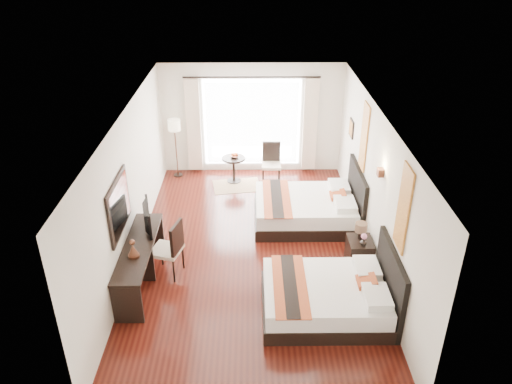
{
  "coord_description": "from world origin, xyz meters",
  "views": [
    {
      "loc": [
        -0.02,
        -8.11,
        5.62
      ],
      "look_at": [
        0.07,
        0.16,
        1.23
      ],
      "focal_mm": 35.0,
      "sensor_mm": 36.0,
      "label": 1
    }
  ],
  "objects_px": {
    "nightstand": "(359,252)",
    "bed_far": "(309,208)",
    "floor_lamp": "(174,129)",
    "window_chair": "(271,171)",
    "console_desk": "(140,263)",
    "vase": "(363,244)",
    "side_table": "(234,170)",
    "television": "(144,217)",
    "table_lamp": "(361,229)",
    "bed_near": "(330,296)",
    "fruit_bowl": "(234,157)",
    "desk_chair": "(169,258)"
  },
  "relations": [
    {
      "from": "television",
      "to": "floor_lamp",
      "type": "relative_size",
      "value": 0.56
    },
    {
      "from": "console_desk",
      "to": "window_chair",
      "type": "xyz_separation_m",
      "value": [
        2.46,
        3.93,
        -0.07
      ]
    },
    {
      "from": "side_table",
      "to": "fruit_bowl",
      "type": "bearing_deg",
      "value": 20.59
    },
    {
      "from": "bed_far",
      "to": "floor_lamp",
      "type": "bearing_deg",
      "value": 143.72
    },
    {
      "from": "console_desk",
      "to": "fruit_bowl",
      "type": "height_order",
      "value": "console_desk"
    },
    {
      "from": "vase",
      "to": "desk_chair",
      "type": "xyz_separation_m",
      "value": [
        -3.53,
        -0.09,
        -0.24
      ]
    },
    {
      "from": "television",
      "to": "floor_lamp",
      "type": "distance_m",
      "value": 3.77
    },
    {
      "from": "bed_far",
      "to": "floor_lamp",
      "type": "height_order",
      "value": "floor_lamp"
    },
    {
      "from": "bed_far",
      "to": "floor_lamp",
      "type": "distance_m",
      "value": 3.97
    },
    {
      "from": "console_desk",
      "to": "floor_lamp",
      "type": "distance_m",
      "value": 4.4
    },
    {
      "from": "console_desk",
      "to": "floor_lamp",
      "type": "bearing_deg",
      "value": 88.79
    },
    {
      "from": "television",
      "to": "side_table",
      "type": "height_order",
      "value": "television"
    },
    {
      "from": "desk_chair",
      "to": "fruit_bowl",
      "type": "bearing_deg",
      "value": -90.33
    },
    {
      "from": "vase",
      "to": "television",
      "type": "height_order",
      "value": "television"
    },
    {
      "from": "nightstand",
      "to": "floor_lamp",
      "type": "height_order",
      "value": "floor_lamp"
    },
    {
      "from": "desk_chair",
      "to": "floor_lamp",
      "type": "height_order",
      "value": "floor_lamp"
    },
    {
      "from": "television",
      "to": "window_chair",
      "type": "xyz_separation_m",
      "value": [
        2.44,
        3.38,
        -0.69
      ]
    },
    {
      "from": "bed_near",
      "to": "side_table",
      "type": "xyz_separation_m",
      "value": [
        -1.72,
        4.8,
        0.02
      ]
    },
    {
      "from": "nightstand",
      "to": "bed_far",
      "type": "bearing_deg",
      "value": 116.48
    },
    {
      "from": "table_lamp",
      "to": "window_chair",
      "type": "xyz_separation_m",
      "value": [
        -1.52,
        3.4,
        -0.44
      ]
    },
    {
      "from": "nightstand",
      "to": "console_desk",
      "type": "relative_size",
      "value": 0.25
    },
    {
      "from": "bed_far",
      "to": "desk_chair",
      "type": "height_order",
      "value": "bed_far"
    },
    {
      "from": "vase",
      "to": "console_desk",
      "type": "height_order",
      "value": "console_desk"
    },
    {
      "from": "bed_near",
      "to": "table_lamp",
      "type": "xyz_separation_m",
      "value": [
        0.73,
        1.37,
        0.44
      ]
    },
    {
      "from": "bed_near",
      "to": "vase",
      "type": "xyz_separation_m",
      "value": [
        0.74,
        1.15,
        0.26
      ]
    },
    {
      "from": "bed_far",
      "to": "television",
      "type": "relative_size",
      "value": 2.58
    },
    {
      "from": "console_desk",
      "to": "television",
      "type": "height_order",
      "value": "television"
    },
    {
      "from": "side_table",
      "to": "bed_near",
      "type": "bearing_deg",
      "value": -70.34
    },
    {
      "from": "nightstand",
      "to": "vase",
      "type": "height_order",
      "value": "vase"
    },
    {
      "from": "television",
      "to": "fruit_bowl",
      "type": "bearing_deg",
      "value": -38.34
    },
    {
      "from": "nightstand",
      "to": "fruit_bowl",
      "type": "xyz_separation_m",
      "value": [
        -2.43,
        3.51,
        0.41
      ]
    },
    {
      "from": "table_lamp",
      "to": "window_chair",
      "type": "bearing_deg",
      "value": 114.08
    },
    {
      "from": "vase",
      "to": "side_table",
      "type": "distance_m",
      "value": 4.42
    },
    {
      "from": "nightstand",
      "to": "side_table",
      "type": "bearing_deg",
      "value": 124.94
    },
    {
      "from": "bed_far",
      "to": "console_desk",
      "type": "xyz_separation_m",
      "value": [
        -3.2,
        -2.03,
        0.06
      ]
    },
    {
      "from": "table_lamp",
      "to": "bed_far",
      "type": "bearing_deg",
      "value": 117.51
    },
    {
      "from": "vase",
      "to": "fruit_bowl",
      "type": "distance_m",
      "value": 4.4
    },
    {
      "from": "floor_lamp",
      "to": "window_chair",
      "type": "relative_size",
      "value": 1.49
    },
    {
      "from": "nightstand",
      "to": "window_chair",
      "type": "height_order",
      "value": "window_chair"
    },
    {
      "from": "side_table",
      "to": "window_chair",
      "type": "height_order",
      "value": "window_chair"
    },
    {
      "from": "table_lamp",
      "to": "floor_lamp",
      "type": "relative_size",
      "value": 0.24
    },
    {
      "from": "bed_near",
      "to": "floor_lamp",
      "type": "relative_size",
      "value": 1.39
    },
    {
      "from": "bed_far",
      "to": "vase",
      "type": "bearing_deg",
      "value": -65.35
    },
    {
      "from": "console_desk",
      "to": "floor_lamp",
      "type": "relative_size",
      "value": 1.46
    },
    {
      "from": "vase",
      "to": "desk_chair",
      "type": "height_order",
      "value": "desk_chair"
    },
    {
      "from": "bed_near",
      "to": "floor_lamp",
      "type": "xyz_separation_m",
      "value": [
        -3.16,
        5.15,
        0.96
      ]
    },
    {
      "from": "bed_far",
      "to": "table_lamp",
      "type": "xyz_separation_m",
      "value": [
        0.78,
        -1.49,
        0.42
      ]
    },
    {
      "from": "table_lamp",
      "to": "vase",
      "type": "distance_m",
      "value": 0.29
    },
    {
      "from": "bed_far",
      "to": "desk_chair",
      "type": "distance_m",
      "value": 3.29
    },
    {
      "from": "floor_lamp",
      "to": "window_chair",
      "type": "xyz_separation_m",
      "value": [
        2.37,
        -0.38,
        -0.96
      ]
    }
  ]
}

